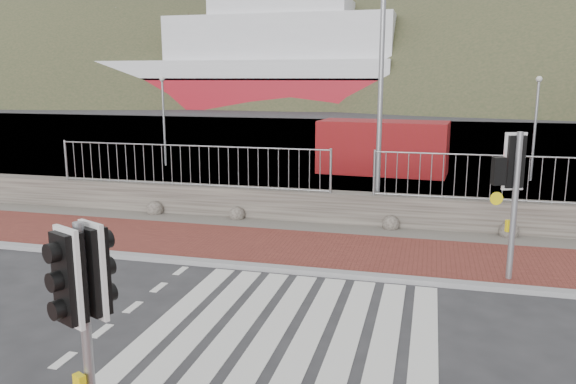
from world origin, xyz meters
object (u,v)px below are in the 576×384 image
(traffic_signal_far, at_px, (515,175))
(shipping_container, at_px, (383,147))
(streetlight, at_px, (387,57))
(traffic_signal_near, at_px, (83,295))
(ferry, at_px, (237,68))

(traffic_signal_far, bearing_deg, shipping_container, -94.20)
(streetlight, bearing_deg, traffic_signal_near, -109.20)
(traffic_signal_near, xyz_separation_m, shipping_container, (1.29, 19.66, -0.80))
(traffic_signal_near, xyz_separation_m, streetlight, (1.99, 11.51, 2.68))
(streetlight, bearing_deg, traffic_signal_far, -67.08)
(ferry, distance_m, streetlight, 64.95)
(ferry, relative_size, traffic_signal_near, 18.68)
(ferry, relative_size, shipping_container, 9.26)
(shipping_container, bearing_deg, traffic_signal_near, -89.01)
(ferry, height_order, traffic_signal_near, ferry)
(traffic_signal_near, relative_size, streetlight, 0.33)
(ferry, xyz_separation_m, shipping_container, (24.71, -51.62, -4.24))
(shipping_container, bearing_deg, traffic_signal_far, -69.46)
(traffic_signal_far, xyz_separation_m, shipping_container, (-3.61, 12.76, -1.07))
(traffic_signal_far, height_order, streetlight, streetlight)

